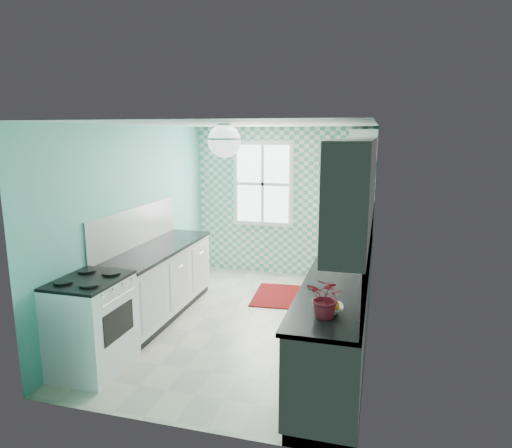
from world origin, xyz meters
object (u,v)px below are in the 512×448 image
(fridge, at_px, (347,231))
(fruit_bowl, at_px, (328,308))
(stove, at_px, (92,323))
(potted_plant, at_px, (327,298))
(sink, at_px, (349,246))
(microwave, at_px, (350,163))
(ceiling_light, at_px, (224,141))

(fridge, distance_m, fruit_bowl, 3.49)
(stove, bearing_deg, potted_plant, -4.58)
(fridge, height_order, sink, fridge)
(stove, relative_size, fruit_bowl, 3.80)
(microwave, bearing_deg, potted_plant, 94.62)
(ceiling_light, distance_m, microwave, 2.85)
(stove, bearing_deg, fridge, 57.29)
(ceiling_light, height_order, fruit_bowl, ceiling_light)
(sink, xyz_separation_m, potted_plant, (-0.00, -2.51, 0.18))
(sink, bearing_deg, potted_plant, -92.47)
(ceiling_light, relative_size, microwave, 0.59)
(ceiling_light, relative_size, stove, 0.37)
(fruit_bowl, relative_size, microwave, 0.43)
(ceiling_light, distance_m, sink, 2.37)
(stove, distance_m, sink, 3.31)
(sink, height_order, fruit_bowl, sink)
(ceiling_light, xyz_separation_m, stove, (-1.20, -0.74, -1.82))
(stove, xyz_separation_m, sink, (2.40, 2.24, 0.43))
(stove, height_order, fruit_bowl, fruit_bowl)
(stove, relative_size, potted_plant, 2.79)
(fridge, distance_m, potted_plant, 3.62)
(ceiling_light, height_order, stove, ceiling_light)
(potted_plant, bearing_deg, microwave, 91.43)
(fridge, distance_m, stove, 4.08)
(fridge, bearing_deg, stove, -122.28)
(fridge, xyz_separation_m, stove, (-2.31, -3.34, -0.39))
(fridge, xyz_separation_m, fruit_bowl, (0.09, -3.49, 0.08))
(stove, bearing_deg, ceiling_light, 33.58)
(sink, bearing_deg, fridge, 92.49)
(ceiling_light, xyz_separation_m, fruit_bowl, (1.20, -0.89, -1.35))
(stove, bearing_deg, sink, 44.90)
(potted_plant, bearing_deg, fridge, 91.43)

